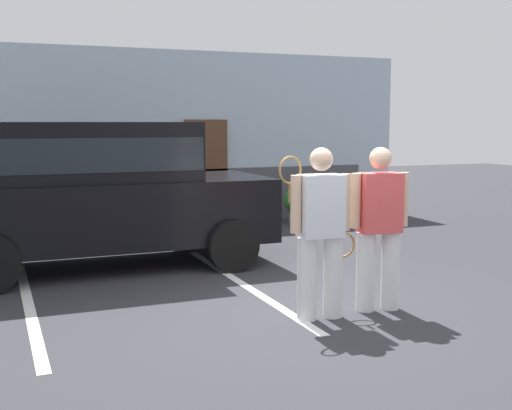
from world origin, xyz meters
TOP-DOWN VIEW (x-y plane):
  - ground_plane at (0.00, 0.00)m, footprint 40.00×40.00m
  - parking_stripe_0 at (-2.85, 1.50)m, footprint 0.12×4.40m
  - parking_stripe_1 at (-0.26, 1.50)m, footprint 0.12×4.40m
  - house_frontage at (0.01, 6.86)m, footprint 10.70×0.40m
  - parked_suv at (-1.79, 3.19)m, footprint 4.61×2.18m
  - tennis_player_man at (-0.04, -0.16)m, footprint 0.80×0.30m
  - tennis_player_woman at (0.69, -0.11)m, footprint 0.90×0.34m
  - potted_plant_by_porch at (2.62, 5.86)m, footprint 0.59×0.59m

SIDE VIEW (x-z plane):
  - ground_plane at x=0.00m, z-range 0.00..0.00m
  - parking_stripe_0 at x=-2.85m, z-range 0.00..0.01m
  - parking_stripe_1 at x=-0.26m, z-range 0.00..0.01m
  - potted_plant_by_porch at x=2.62m, z-range 0.04..0.82m
  - tennis_player_woman at x=0.69m, z-range 0.03..1.81m
  - tennis_player_man at x=-0.04m, z-range 0.04..1.83m
  - parked_suv at x=-1.79m, z-range 0.12..2.17m
  - house_frontage at x=0.01m, z-range -0.10..3.37m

